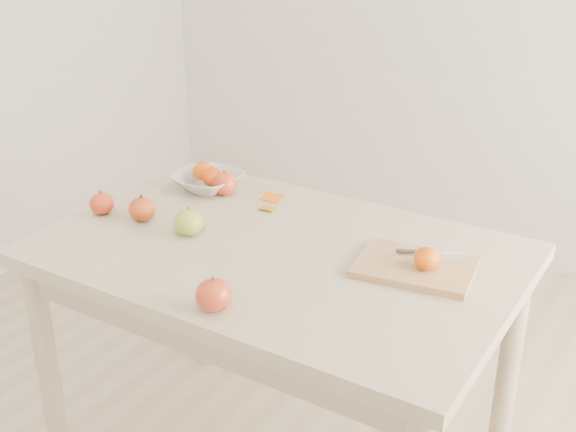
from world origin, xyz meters
The scene contains 14 objects.
table centered at (0.00, 0.00, 0.65)m, with size 1.20×0.80×0.75m.
cutting_board centered at (0.35, 0.07, 0.76)m, with size 0.28×0.20×0.02m, color tan.
board_tangerine centered at (0.38, 0.06, 0.80)m, with size 0.06×0.06×0.05m, color #C95C07.
fruit_bowl centered at (-0.40, 0.23, 0.77)m, with size 0.20×0.20×0.05m, color silver.
bowl_tangerine_near centered at (-0.43, 0.24, 0.80)m, with size 0.07×0.07×0.06m, color #DB5D07.
bowl_tangerine_far centered at (-0.37, 0.22, 0.80)m, with size 0.07×0.07×0.06m, color #E33B08.
orange_peel_a centered at (-0.19, 0.26, 0.75)m, with size 0.06×0.04×0.00m, color orange.
orange_peel_b centered at (-0.16, 0.19, 0.75)m, with size 0.04×0.04×0.00m, color orange.
paring_knife centered at (0.39, 0.14, 0.78)m, with size 0.16×0.08×0.01m.
apple_green centered at (-0.24, -0.06, 0.79)m, with size 0.08×0.08×0.07m, color #5E921B.
apple_red_b centered at (-0.41, -0.05, 0.78)m, with size 0.08×0.08×0.07m, color maroon.
apple_red_d centered at (-0.54, -0.08, 0.78)m, with size 0.07×0.07×0.06m, color #910507.
apple_red_a centered at (-0.33, 0.22, 0.79)m, with size 0.08×0.08×0.07m, color maroon.
apple_red_c centered at (0.05, -0.33, 0.79)m, with size 0.08×0.08×0.07m, color #A10C0D.
Camera 1 is at (0.90, -1.39, 1.57)m, focal length 45.00 mm.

